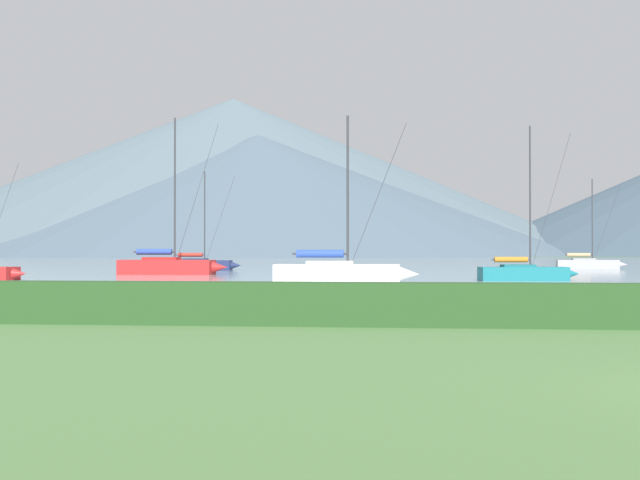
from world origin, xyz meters
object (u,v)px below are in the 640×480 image
Objects in this scene: sailboat_slip_4 at (339,272)px; sailboat_slip_10 at (168,265)px; sailboat_slip_6 at (200,264)px; sailboat_slip_3 at (524,272)px; sailboat_slip_7 at (588,264)px.

sailboat_slip_10 is (-16.58, 20.07, 0.06)m from sailboat_slip_4.
sailboat_slip_6 is 16.07m from sailboat_slip_10.
sailboat_slip_4 is at bearing -51.11° from sailboat_slip_10.
sailboat_slip_3 is 1.03× the size of sailboat_slip_6.
sailboat_slip_10 is (-40.20, -26.75, 0.15)m from sailboat_slip_7.
sailboat_slip_4 is 26.04m from sailboat_slip_10.
sailboat_slip_7 is at bearing 10.48° from sailboat_slip_6.
sailboat_slip_4 is 52.44m from sailboat_slip_7.
sailboat_slip_3 reaches higher than sailboat_slip_7.
sailboat_slip_7 is (11.54, 39.23, 0.05)m from sailboat_slip_3.
sailboat_slip_4 is 1.00× the size of sailboat_slip_6.
sailboat_slip_10 reaches higher than sailboat_slip_4.
sailboat_slip_3 is at bearing -104.06° from sailboat_slip_7.
sailboat_slip_6 is (-29.88, 28.50, 0.06)m from sailboat_slip_3.
sailboat_slip_6 is 1.03× the size of sailboat_slip_7.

